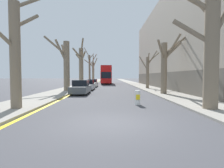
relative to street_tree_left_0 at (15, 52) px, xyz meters
name	(u,v)px	position (x,y,z in m)	size (l,w,h in m)	color
ground_plane	(113,123)	(5.44, -2.88, -3.31)	(300.00, 300.00, 0.00)	#424247
sidewalk_left	(92,82)	(-0.65, 47.12, -3.25)	(3.41, 120.00, 0.12)	gray
sidewalk_right	(129,82)	(11.53, 47.12, -3.25)	(3.41, 120.00, 0.12)	gray
building_facade_right	(186,46)	(18.23, 19.62, 3.76)	(10.08, 36.12, 14.15)	#9E9384
kerb_line_stripe	(97,82)	(1.24, 47.12, -3.30)	(0.24, 120.00, 0.01)	yellow
street_tree_left_0	(15,52)	(0.00, 0.00, 0.00)	(2.15, 3.56, 7.07)	#7A6B56
street_tree_left_1	(66,64)	(-0.31, 12.31, 0.20)	(3.31, 2.92, 7.09)	#7A6B56
street_tree_left_2	(81,65)	(-0.18, 23.38, 0.74)	(2.43, 4.02, 8.65)	#7A6B56
street_tree_left_3	(90,68)	(0.02, 35.75, 0.88)	(3.48, 1.37, 9.40)	#7A6B56
street_tree_left_4	(93,70)	(-0.26, 47.43, 0.54)	(4.46, 3.66, 8.57)	#7A6B56
street_tree_right_0	(209,42)	(10.87, -0.19, 0.53)	(3.83, 2.66, 7.84)	#7A6B56
street_tree_right_1	(166,64)	(11.19, 8.43, -0.07)	(3.60, 3.27, 6.31)	#7A6B56
street_tree_right_2	(148,70)	(11.12, 16.63, -0.47)	(3.28, 2.38, 5.80)	#7A6B56
double_decker_bus	(107,74)	(4.46, 34.86, -0.79)	(2.56, 11.60, 4.44)	red
parked_car_0	(81,87)	(2.13, 9.17, -2.60)	(1.76, 4.37, 1.52)	#4C5156
parked_car_1	(88,85)	(2.13, 15.06, -2.63)	(1.84, 4.31, 1.44)	#9EA3AD
parked_car_2	(92,83)	(2.13, 21.62, -2.64)	(1.75, 4.39, 1.40)	silver
traffic_bollard	(137,98)	(7.20, 1.84, -2.82)	(0.38, 0.39, 0.97)	white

